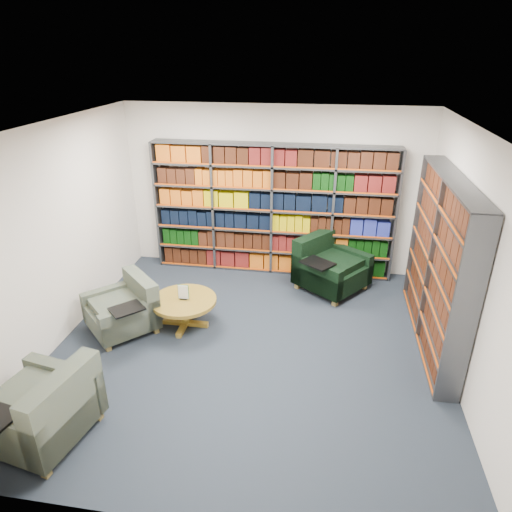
# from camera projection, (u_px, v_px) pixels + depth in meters

# --- Properties ---
(room_shell) EXTENTS (5.02, 5.02, 2.82)m
(room_shell) POSITION_uv_depth(u_px,v_px,m) (248.00, 250.00, 5.42)
(room_shell) COLOR black
(room_shell) RESTS_ON ground
(bookshelf_back) EXTENTS (4.00, 0.28, 2.20)m
(bookshelf_back) POSITION_uv_depth(u_px,v_px,m) (272.00, 211.00, 7.64)
(bookshelf_back) COLOR #47494F
(bookshelf_back) RESTS_ON ground
(bookshelf_right) EXTENTS (0.28, 2.50, 2.20)m
(bookshelf_right) POSITION_uv_depth(u_px,v_px,m) (439.00, 265.00, 5.75)
(bookshelf_right) COLOR #47494F
(bookshelf_right) RESTS_ON ground
(chair_teal_left) EXTENTS (1.16, 1.16, 0.75)m
(chair_teal_left) POSITION_uv_depth(u_px,v_px,m) (127.00, 309.00, 6.29)
(chair_teal_left) COLOR #0D2037
(chair_teal_left) RESTS_ON ground
(chair_green_right) EXTENTS (1.31, 1.32, 0.85)m
(chair_green_right) POSITION_uv_depth(u_px,v_px,m) (327.00, 268.00, 7.38)
(chair_green_right) COLOR black
(chair_green_right) RESTS_ON ground
(chair_teal_front) EXTENTS (1.08, 1.18, 0.84)m
(chair_teal_front) POSITION_uv_depth(u_px,v_px,m) (45.00, 412.00, 4.47)
(chair_teal_front) COLOR #0D2037
(chair_teal_front) RESTS_ON ground
(coffee_table) EXTENTS (0.90, 0.90, 0.64)m
(coffee_table) POSITION_uv_depth(u_px,v_px,m) (184.00, 305.00, 6.33)
(coffee_table) COLOR olive
(coffee_table) RESTS_ON ground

